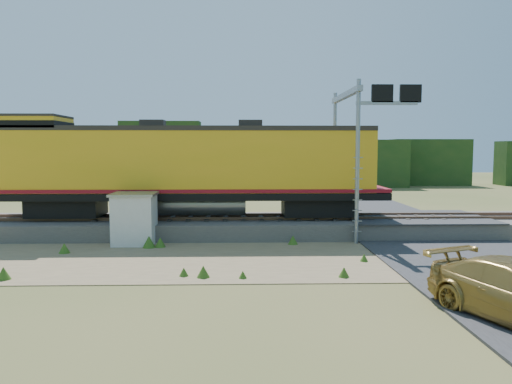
{
  "coord_description": "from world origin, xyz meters",
  "views": [
    {
      "loc": [
        -1.84,
        -19.06,
        4.33
      ],
      "look_at": [
        -1.24,
        3.0,
        2.4
      ],
      "focal_mm": 35.0,
      "sensor_mm": 36.0,
      "label": 1
    }
  ],
  "objects": [
    {
      "name": "signal_gantry",
      "position": [
        3.7,
        5.32,
        5.53
      ],
      "size": [
        2.93,
        6.2,
        7.4
      ],
      "color": "gray",
      "rests_on": "ground"
    },
    {
      "name": "dirt_shoulder",
      "position": [
        -2.0,
        0.5,
        0.01
      ],
      "size": [
        26.0,
        8.0,
        0.03
      ],
      "primitive_type": "cube",
      "color": "#8C7754",
      "rests_on": "ground"
    },
    {
      "name": "weed_clumps",
      "position": [
        -3.5,
        0.1,
        0.0
      ],
      "size": [
        15.0,
        6.2,
        0.56
      ],
      "primitive_type": null,
      "color": "#375E1B",
      "rests_on": "ground"
    },
    {
      "name": "shed",
      "position": [
        -6.72,
        3.38,
        1.18
      ],
      "size": [
        2.0,
        2.0,
        2.34
      ],
      "rotation": [
        0.0,
        0.0,
        0.02
      ],
      "color": "silver",
      "rests_on": "ground"
    },
    {
      "name": "rails",
      "position": [
        0.0,
        6.0,
        0.88
      ],
      "size": [
        70.0,
        1.54,
        0.16
      ],
      "color": "brown",
      "rests_on": "ballast"
    },
    {
      "name": "road",
      "position": [
        7.0,
        0.74,
        0.09
      ],
      "size": [
        7.0,
        66.0,
        0.86
      ],
      "color": "#38383A",
      "rests_on": "ground"
    },
    {
      "name": "tree_line_north",
      "position": [
        0.0,
        38.0,
        3.07
      ],
      "size": [
        130.0,
        3.0,
        6.5
      ],
      "color": "#193A15",
      "rests_on": "ground"
    },
    {
      "name": "locomotive",
      "position": [
        -4.63,
        6.0,
        3.42
      ],
      "size": [
        19.36,
        2.95,
        4.99
      ],
      "color": "black",
      "rests_on": "rails"
    },
    {
      "name": "ballast",
      "position": [
        0.0,
        6.0,
        0.4
      ],
      "size": [
        70.0,
        5.0,
        0.8
      ],
      "primitive_type": "cube",
      "color": "slate",
      "rests_on": "ground"
    },
    {
      "name": "ground",
      "position": [
        0.0,
        0.0,
        0.0
      ],
      "size": [
        140.0,
        140.0,
        0.0
      ],
      "primitive_type": "plane",
      "color": "#475123",
      "rests_on": "ground"
    }
  ]
}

